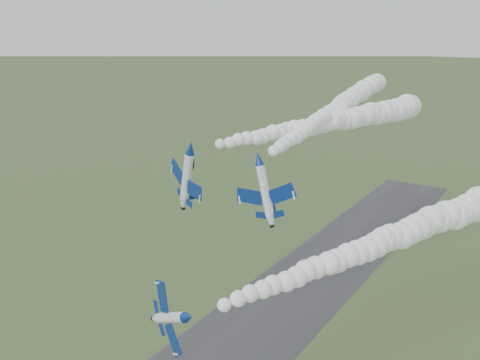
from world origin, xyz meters
name	(u,v)px	position (x,y,z in m)	size (l,w,h in m)	color
runway	(245,338)	(0.00, 30.00, 0.02)	(24.00, 260.00, 0.04)	#302F32
jet_lead	(188,318)	(15.75, -7.83, 29.14)	(6.59, 11.74, 8.97)	white
smoke_trail_jet_lead	(379,243)	(28.65, 22.91, 30.72)	(5.49, 61.41, 5.49)	white
jet_pair_left	(190,148)	(-3.81, 18.11, 42.52)	(11.14, 13.24, 4.30)	white
smoke_trail_jet_pair_left	(328,122)	(8.52, 47.83, 43.56)	(5.45, 57.47, 5.45)	white
jet_pair_right	(258,159)	(10.76, 16.60, 42.96)	(10.08, 12.32, 3.61)	white
smoke_trail_jet_pair_right	(336,108)	(7.39, 54.61, 45.40)	(4.86, 70.24, 4.86)	white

